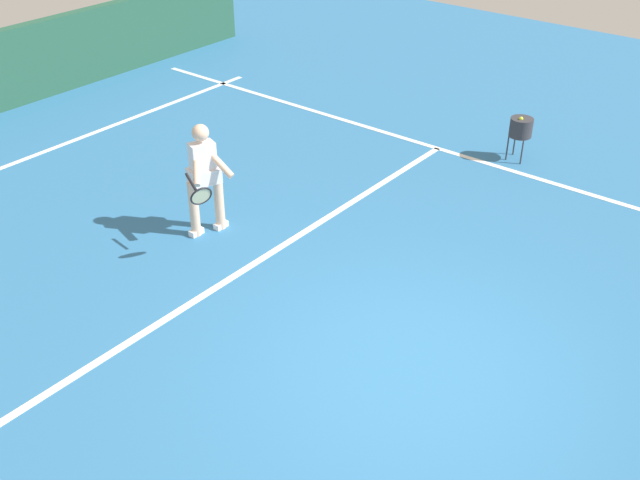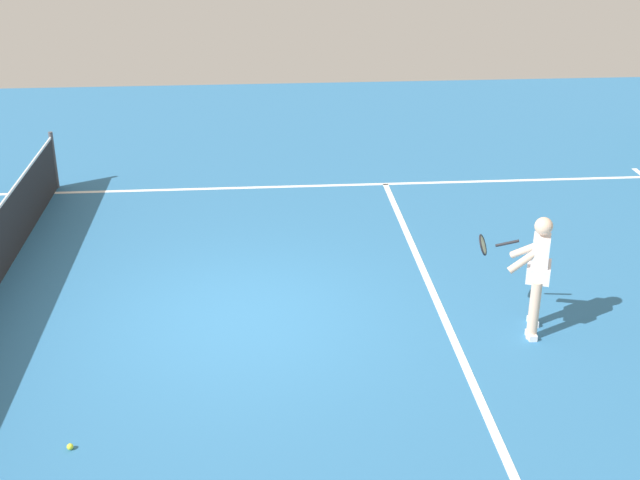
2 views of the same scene
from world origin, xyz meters
name	(u,v)px [view 1 (image 1 of 2)]	position (x,y,z in m)	size (l,w,h in m)	color
ground_plane	(411,368)	(0.00, 0.00, 0.00)	(26.33, 26.33, 0.00)	teal
baseline_marking	(3,167)	(0.00, -7.63, 0.00)	(10.82, 0.10, 0.01)	white
service_line_marking	(230,279)	(0.00, -2.64, 0.00)	(9.82, 0.10, 0.01)	white
sideline_left_marking	(592,195)	(-4.91, 0.00, 0.00)	(0.10, 18.26, 0.01)	white
tennis_player	(204,176)	(-0.64, -3.65, 0.85)	(0.99, 0.86, 1.55)	beige
ball_hopper	(521,128)	(-5.35, -1.43, 0.55)	(0.36, 0.36, 0.74)	#333338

